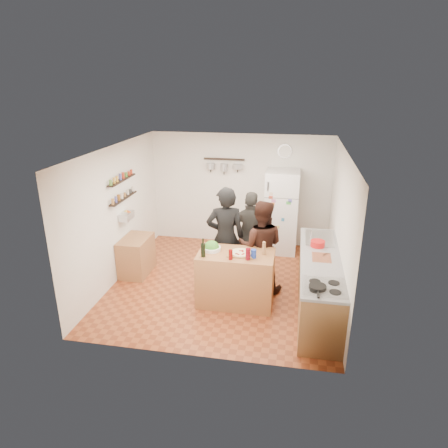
% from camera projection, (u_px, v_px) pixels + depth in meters
% --- Properties ---
extents(room_shell, '(4.20, 4.20, 4.20)m').
position_uv_depth(room_shell, '(227.00, 214.00, 7.38)').
color(room_shell, brown).
rests_on(room_shell, ground).
extents(prep_island, '(1.25, 0.72, 0.91)m').
position_uv_depth(prep_island, '(236.00, 278.00, 6.69)').
color(prep_island, '#915A35').
rests_on(prep_island, floor).
extents(pizza_board, '(0.42, 0.34, 0.02)m').
position_uv_depth(pizza_board, '(241.00, 254.00, 6.49)').
color(pizza_board, brown).
rests_on(pizza_board, prep_island).
extents(pizza, '(0.34, 0.34, 0.02)m').
position_uv_depth(pizza, '(241.00, 253.00, 6.49)').
color(pizza, beige).
rests_on(pizza, pizza_board).
extents(salad_bowl, '(0.30, 0.30, 0.06)m').
position_uv_depth(salad_bowl, '(212.00, 249.00, 6.64)').
color(salad_bowl, silver).
rests_on(salad_bowl, prep_island).
extents(wine_bottle, '(0.07, 0.07, 0.22)m').
position_uv_depth(wine_bottle, '(203.00, 250.00, 6.37)').
color(wine_bottle, black).
rests_on(wine_bottle, prep_island).
extents(wine_glass_near, '(0.07, 0.07, 0.16)m').
position_uv_depth(wine_glass_near, '(231.00, 255.00, 6.29)').
color(wine_glass_near, '#5E0808').
rests_on(wine_glass_near, prep_island).
extents(wine_glass_far, '(0.08, 0.08, 0.19)m').
position_uv_depth(wine_glass_far, '(248.00, 254.00, 6.27)').
color(wine_glass_far, '#5B0712').
rests_on(wine_glass_far, prep_island).
extents(pepper_mill, '(0.06, 0.06, 0.18)m').
position_uv_depth(pepper_mill, '(264.00, 249.00, 6.47)').
color(pepper_mill, '#986A40').
rests_on(pepper_mill, prep_island).
extents(salt_canister, '(0.09, 0.09, 0.14)m').
position_uv_depth(salt_canister, '(254.00, 254.00, 6.34)').
color(salt_canister, navy).
rests_on(salt_canister, prep_island).
extents(person_left, '(0.77, 0.59, 1.87)m').
position_uv_depth(person_left, '(225.00, 238.00, 7.11)').
color(person_left, black).
rests_on(person_left, floor).
extents(person_center, '(0.82, 0.64, 1.67)m').
position_uv_depth(person_center, '(261.00, 246.00, 6.99)').
color(person_center, black).
rests_on(person_center, floor).
extents(person_back, '(1.00, 0.44, 1.68)m').
position_uv_depth(person_back, '(251.00, 236.00, 7.45)').
color(person_back, '#282624').
rests_on(person_back, floor).
extents(counter_run, '(0.63, 2.63, 0.90)m').
position_uv_depth(counter_run, '(319.00, 284.00, 6.50)').
color(counter_run, '#9E7042').
rests_on(counter_run, floor).
extents(stove_top, '(0.60, 0.62, 0.02)m').
position_uv_depth(stove_top, '(325.00, 288.00, 5.46)').
color(stove_top, white).
rests_on(stove_top, counter_run).
extents(skillet, '(0.24, 0.24, 0.05)m').
position_uv_depth(skillet, '(318.00, 287.00, 5.41)').
color(skillet, black).
rests_on(skillet, stove_top).
extents(sink, '(0.50, 0.80, 0.03)m').
position_uv_depth(sink, '(319.00, 238.00, 7.12)').
color(sink, silver).
rests_on(sink, counter_run).
extents(cutting_board, '(0.30, 0.40, 0.02)m').
position_uv_depth(cutting_board, '(322.00, 258.00, 6.36)').
color(cutting_board, '#955236').
rests_on(cutting_board, counter_run).
extents(red_bowl, '(0.24, 0.24, 0.10)m').
position_uv_depth(red_bowl, '(318.00, 244.00, 6.76)').
color(red_bowl, red).
rests_on(red_bowl, counter_run).
extents(fridge, '(0.70, 0.68, 1.80)m').
position_uv_depth(fridge, '(281.00, 212.00, 8.60)').
color(fridge, white).
rests_on(fridge, floor).
extents(wall_clock, '(0.30, 0.03, 0.30)m').
position_uv_depth(wall_clock, '(285.00, 151.00, 8.47)').
color(wall_clock, silver).
rests_on(wall_clock, back_wall).
extents(spice_shelf_lower, '(0.12, 1.00, 0.02)m').
position_uv_depth(spice_shelf_lower, '(124.00, 198.00, 7.45)').
color(spice_shelf_lower, black).
rests_on(spice_shelf_lower, left_wall).
extents(spice_shelf_upper, '(0.12, 1.00, 0.02)m').
position_uv_depth(spice_shelf_upper, '(122.00, 180.00, 7.33)').
color(spice_shelf_upper, black).
rests_on(spice_shelf_upper, left_wall).
extents(produce_basket, '(0.18, 0.35, 0.14)m').
position_uv_depth(produce_basket, '(127.00, 216.00, 7.56)').
color(produce_basket, silver).
rests_on(produce_basket, left_wall).
extents(side_table, '(0.50, 0.80, 0.73)m').
position_uv_depth(side_table, '(137.00, 256.00, 7.75)').
color(side_table, '#A47244').
rests_on(side_table, floor).
extents(pot_rack, '(0.90, 0.04, 0.04)m').
position_uv_depth(pot_rack, '(224.00, 159.00, 8.69)').
color(pot_rack, black).
rests_on(pot_rack, back_wall).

